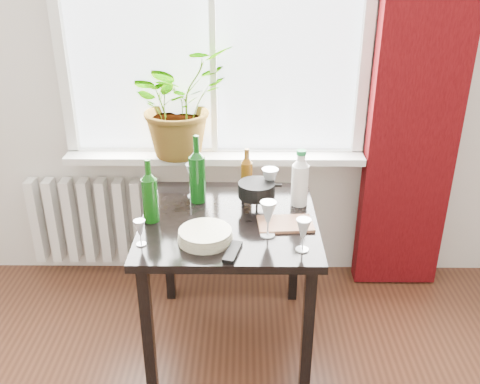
{
  "coord_description": "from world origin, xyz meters",
  "views": [
    {
      "loc": [
        0.18,
        -0.74,
        1.97
      ],
      "look_at": [
        0.15,
        1.55,
        0.88
      ],
      "focal_mm": 40.0,
      "sensor_mm": 36.0,
      "label": 1
    }
  ],
  "objects_px": {
    "cleaning_bottle": "(300,177)",
    "wineglass_front_left": "(140,233)",
    "wineglass_front_right": "(268,219)",
    "plate_stack": "(205,235)",
    "table": "(229,234)",
    "wine_bottle_right": "(197,169)",
    "bottle_amber": "(247,171)",
    "wineglass_far_right": "(303,235)",
    "wineglass_back_center": "(270,186)",
    "cutting_board": "(285,224)",
    "tv_remote": "(233,252)",
    "radiator": "(96,221)",
    "potted_plant": "(178,102)",
    "wine_bottle_left": "(150,190)",
    "fondue_pot": "(257,196)",
    "wineglass_back_left": "(194,180)"
  },
  "relations": [
    {
      "from": "bottle_amber",
      "to": "radiator",
      "type": "bearing_deg",
      "value": 159.88
    },
    {
      "from": "table",
      "to": "wineglass_far_right",
      "type": "bearing_deg",
      "value": -41.78
    },
    {
      "from": "wineglass_front_right",
      "to": "wineglass_back_center",
      "type": "xyz_separation_m",
      "value": [
        0.02,
        0.32,
        0.01
      ]
    },
    {
      "from": "table",
      "to": "wineglass_back_left",
      "type": "xyz_separation_m",
      "value": [
        -0.19,
        0.24,
        0.19
      ]
    },
    {
      "from": "potted_plant",
      "to": "wine_bottle_left",
      "type": "bearing_deg",
      "value": -97.21
    },
    {
      "from": "cleaning_bottle",
      "to": "wineglass_back_center",
      "type": "relative_size",
      "value": 1.5
    },
    {
      "from": "wineglass_back_center",
      "to": "cutting_board",
      "type": "bearing_deg",
      "value": -73.01
    },
    {
      "from": "bottle_amber",
      "to": "cutting_board",
      "type": "distance_m",
      "value": 0.42
    },
    {
      "from": "wineglass_front_right",
      "to": "tv_remote",
      "type": "distance_m",
      "value": 0.24
    },
    {
      "from": "wine_bottle_right",
      "to": "cutting_board",
      "type": "bearing_deg",
      "value": -30.59
    },
    {
      "from": "wine_bottle_right",
      "to": "tv_remote",
      "type": "distance_m",
      "value": 0.58
    },
    {
      "from": "radiator",
      "to": "wineglass_back_center",
      "type": "relative_size",
      "value": 3.99
    },
    {
      "from": "table",
      "to": "wineglass_front_left",
      "type": "distance_m",
      "value": 0.49
    },
    {
      "from": "bottle_amber",
      "to": "tv_remote",
      "type": "bearing_deg",
      "value": -95.7
    },
    {
      "from": "cutting_board",
      "to": "wineglass_far_right",
      "type": "bearing_deg",
      "value": -75.6
    },
    {
      "from": "potted_plant",
      "to": "cutting_board",
      "type": "bearing_deg",
      "value": -49.36
    },
    {
      "from": "table",
      "to": "plate_stack",
      "type": "height_order",
      "value": "plate_stack"
    },
    {
      "from": "cleaning_bottle",
      "to": "wineglass_front_left",
      "type": "relative_size",
      "value": 2.43
    },
    {
      "from": "plate_stack",
      "to": "fondue_pot",
      "type": "distance_m",
      "value": 0.4
    },
    {
      "from": "wineglass_far_right",
      "to": "plate_stack",
      "type": "distance_m",
      "value": 0.44
    },
    {
      "from": "wine_bottle_left",
      "to": "cutting_board",
      "type": "bearing_deg",
      "value": -3.49
    },
    {
      "from": "cleaning_bottle",
      "to": "wineglass_front_right",
      "type": "height_order",
      "value": "cleaning_bottle"
    },
    {
      "from": "wineglass_back_left",
      "to": "plate_stack",
      "type": "xyz_separation_m",
      "value": [
        0.09,
        -0.45,
        -0.07
      ]
    },
    {
      "from": "table",
      "to": "wine_bottle_right",
      "type": "height_order",
      "value": "wine_bottle_right"
    },
    {
      "from": "fondue_pot",
      "to": "bottle_amber",
      "type": "bearing_deg",
      "value": 85.96
    },
    {
      "from": "cleaning_bottle",
      "to": "wineglass_far_right",
      "type": "height_order",
      "value": "cleaning_bottle"
    },
    {
      "from": "bottle_amber",
      "to": "plate_stack",
      "type": "height_order",
      "value": "bottle_amber"
    },
    {
      "from": "bottle_amber",
      "to": "cleaning_bottle",
      "type": "distance_m",
      "value": 0.3
    },
    {
      "from": "wineglass_far_right",
      "to": "wineglass_back_center",
      "type": "relative_size",
      "value": 0.78
    },
    {
      "from": "wineglass_back_center",
      "to": "wineglass_front_right",
      "type": "bearing_deg",
      "value": -93.54
    },
    {
      "from": "wineglass_far_right",
      "to": "wine_bottle_right",
      "type": "bearing_deg",
      "value": 135.6
    },
    {
      "from": "wine_bottle_right",
      "to": "wineglass_front_left",
      "type": "relative_size",
      "value": 2.93
    },
    {
      "from": "wineglass_front_left",
      "to": "cutting_board",
      "type": "distance_m",
      "value": 0.68
    },
    {
      "from": "table",
      "to": "potted_plant",
      "type": "distance_m",
      "value": 0.83
    },
    {
      "from": "table",
      "to": "wine_bottle_right",
      "type": "xyz_separation_m",
      "value": [
        -0.17,
        0.19,
        0.27
      ]
    },
    {
      "from": "wine_bottle_right",
      "to": "wineglass_front_left",
      "type": "bearing_deg",
      "value": -115.98
    },
    {
      "from": "tv_remote",
      "to": "bottle_amber",
      "type": "bearing_deg",
      "value": 97.59
    },
    {
      "from": "wineglass_back_center",
      "to": "wineglass_front_left",
      "type": "relative_size",
      "value": 1.62
    },
    {
      "from": "wineglass_front_right",
      "to": "wineglass_front_left",
      "type": "height_order",
      "value": "wineglass_front_right"
    },
    {
      "from": "wineglass_front_right",
      "to": "plate_stack",
      "type": "xyz_separation_m",
      "value": [
        -0.28,
        -0.05,
        -0.06
      ]
    },
    {
      "from": "wineglass_front_right",
      "to": "bottle_amber",
      "type": "bearing_deg",
      "value": 101.87
    },
    {
      "from": "fondue_pot",
      "to": "wineglass_front_right",
      "type": "bearing_deg",
      "value": -98.9
    },
    {
      "from": "table",
      "to": "cleaning_bottle",
      "type": "xyz_separation_m",
      "value": [
        0.35,
        0.16,
        0.24
      ]
    },
    {
      "from": "wineglass_front_left",
      "to": "cutting_board",
      "type": "relative_size",
      "value": 0.48
    },
    {
      "from": "wine_bottle_left",
      "to": "wine_bottle_right",
      "type": "xyz_separation_m",
      "value": [
        0.21,
        0.22,
        0.02
      ]
    },
    {
      "from": "potted_plant",
      "to": "wine_bottle_left",
      "type": "height_order",
      "value": "potted_plant"
    },
    {
      "from": "wine_bottle_left",
      "to": "wineglass_back_left",
      "type": "relative_size",
      "value": 1.69
    },
    {
      "from": "wineglass_back_center",
      "to": "wine_bottle_left",
      "type": "bearing_deg",
      "value": -162.24
    },
    {
      "from": "wine_bottle_right",
      "to": "wineglass_back_center",
      "type": "relative_size",
      "value": 1.8
    },
    {
      "from": "radiator",
      "to": "wineglass_front_left",
      "type": "distance_m",
      "value": 1.09
    }
  ]
}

